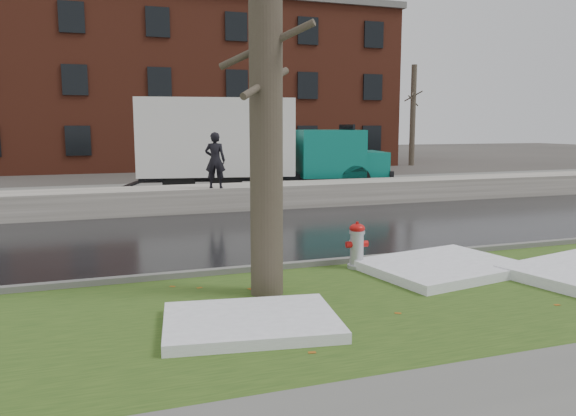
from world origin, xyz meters
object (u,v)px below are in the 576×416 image
object	(u,v)px
tree	(266,87)
box_truck	(246,144)
worker	(215,160)
fire_hydrant	(357,243)

from	to	relation	value
tree	box_truck	xyz separation A→B (m)	(3.05, 12.56, -1.26)
tree	worker	bearing A→B (deg)	83.30
fire_hydrant	worker	size ratio (longest dim) A/B	0.51
tree	worker	world-z (taller)	tree
tree	box_truck	bearing A→B (deg)	76.37
tree	fire_hydrant	bearing A→B (deg)	25.77
fire_hydrant	box_truck	size ratio (longest dim) A/B	0.08
tree	box_truck	size ratio (longest dim) A/B	0.57
fire_hydrant	worker	xyz separation A→B (m)	(-1.00, 7.49, 1.09)
tree	worker	distance (m)	8.66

